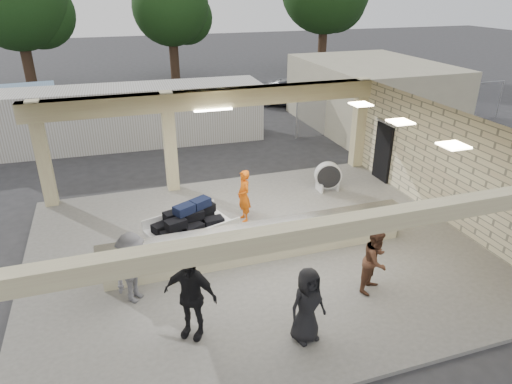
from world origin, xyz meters
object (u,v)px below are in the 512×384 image
object	(u,v)px
car_white_b	(375,95)
baggage_counter	(261,242)
drum_fan	(328,176)
baggage_handler	(244,196)
car_dark	(291,94)
luggage_cart	(190,224)
passenger_a	(376,260)
passenger_b	(190,296)
car_white_a	(341,98)
container_white	(128,116)
passenger_d	(307,305)
passenger_c	(133,268)

from	to	relation	value
car_white_b	baggage_counter	bearing A→B (deg)	148.65
drum_fan	baggage_handler	size ratio (longest dim) A/B	0.63
car_white_b	car_dark	xyz separation A→B (m)	(-4.74, 1.67, 0.06)
baggage_counter	baggage_handler	xyz separation A→B (m)	(0.19, 2.18, 0.32)
baggage_counter	car_white_b	world-z (taller)	car_white_b
luggage_cart	passenger_a	world-z (taller)	passenger_a
passenger_b	car_white_b	xyz separation A→B (m)	(14.19, 16.13, -0.39)
car_white_a	car_dark	distance (m)	3.02
luggage_cart	container_white	size ratio (longest dim) A/B	0.21
passenger_a	passenger_d	bearing A→B (deg)	170.06
drum_fan	luggage_cart	bearing A→B (deg)	-141.86
baggage_counter	passenger_b	world-z (taller)	passenger_b
luggage_cart	car_white_b	distance (m)	18.58
drum_fan	baggage_handler	world-z (taller)	baggage_handler
baggage_handler	car_white_a	size ratio (longest dim) A/B	0.35
baggage_handler	car_white_b	world-z (taller)	baggage_handler
drum_fan	passenger_b	bearing A→B (deg)	-121.23
drum_fan	passenger_a	world-z (taller)	passenger_a
baggage_handler	passenger_d	xyz separation A→B (m)	(-0.30, -5.32, 0.02)
car_white_b	baggage_handler	bearing A→B (deg)	144.23
car_dark	passenger_c	bearing A→B (deg)	179.74
luggage_cart	car_white_b	bearing A→B (deg)	24.98
passenger_d	car_white_b	distance (m)	20.81
luggage_cart	container_white	world-z (taller)	container_white
passenger_c	car_dark	world-z (taller)	passenger_c
passenger_c	car_dark	size ratio (longest dim) A/B	0.39
car_white_b	container_white	distance (m)	14.68
drum_fan	passenger_a	distance (m)	5.74
passenger_b	passenger_d	bearing A→B (deg)	13.08
drum_fan	passenger_d	size ratio (longest dim) A/B	0.62
passenger_c	car_white_b	size ratio (longest dim) A/B	0.40
passenger_b	passenger_d	size ratio (longest dim) A/B	1.17
baggage_counter	container_white	bearing A→B (deg)	102.71
passenger_d	car_white_a	xyz separation A→B (m)	(9.83, 17.04, -0.26)
passenger_d	car_white_a	world-z (taller)	passenger_d
container_white	luggage_cart	bearing A→B (deg)	-82.98
luggage_cart	container_white	distance (m)	10.10
car_white_a	car_white_b	size ratio (longest dim) A/B	1.10
luggage_cart	passenger_a	size ratio (longest dim) A/B	1.62
car_white_a	drum_fan	bearing A→B (deg)	144.69
baggage_handler	passenger_d	world-z (taller)	passenger_d
passenger_c	car_white_a	xyz separation A→B (m)	(13.01, 14.66, -0.29)
luggage_cart	passenger_a	bearing A→B (deg)	-59.32
container_white	car_white_a	bearing A→B (deg)	14.57
car_dark	luggage_cart	bearing A→B (deg)	-179.04
luggage_cart	car_white_b	xyz separation A→B (m)	(13.55, 12.71, -0.14)
passenger_a	car_dark	world-z (taller)	passenger_a
drum_fan	car_white_b	distance (m)	13.33
baggage_counter	luggage_cart	world-z (taller)	luggage_cart
baggage_counter	passenger_d	distance (m)	3.16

